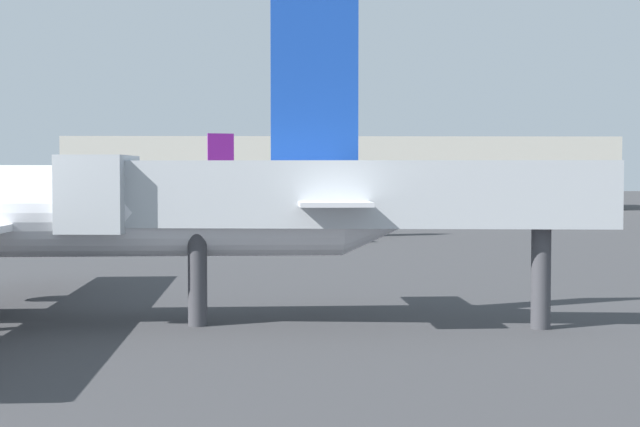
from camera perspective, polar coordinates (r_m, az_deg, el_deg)
name	(u,v)px	position (r m, az deg, el deg)	size (l,w,h in m)	color
airplane_far_left	(304,204)	(80.67, -1.01, 0.59)	(21.86, 16.22, 9.05)	silver
jet_bridge	(311,197)	(32.88, -0.59, 1.01)	(19.94, 3.72, 6.19)	#B2B7BC
terminal_building	(340,174)	(151.84, 1.23, 2.49)	(86.33, 23.01, 11.46)	beige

